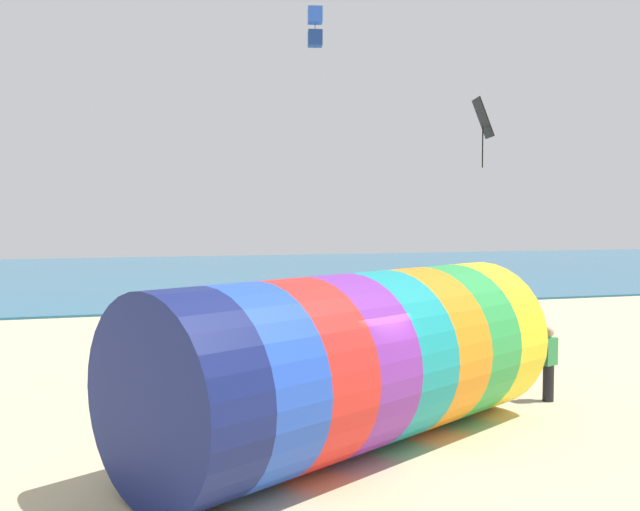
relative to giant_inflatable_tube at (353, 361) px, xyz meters
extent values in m
plane|color=#CCBA8C|center=(-0.64, -0.40, -1.54)|extent=(120.00, 120.00, 0.00)
cube|color=#236084|center=(-0.64, 38.23, -1.49)|extent=(120.00, 40.00, 0.10)
cylinder|color=navy|center=(-3.23, -1.77, 0.00)|extent=(2.40, 3.21, 3.09)
cylinder|color=blue|center=(-2.31, -1.26, 0.00)|extent=(2.40, 3.21, 3.09)
cylinder|color=red|center=(-1.40, -0.76, 0.00)|extent=(2.40, 3.21, 3.09)
cylinder|color=purple|center=(-0.48, -0.26, 0.00)|extent=(2.40, 3.21, 3.09)
cylinder|color=teal|center=(0.44, 0.24, 0.00)|extent=(2.40, 3.21, 3.09)
cylinder|color=orange|center=(1.35, 0.74, 0.00)|extent=(2.40, 3.21, 3.09)
cylinder|color=green|center=(2.27, 1.24, 0.00)|extent=(2.40, 3.21, 3.09)
cylinder|color=yellow|center=(3.18, 1.74, 0.00)|extent=(2.40, 3.21, 3.09)
cylinder|color=black|center=(3.66, 2.00, 0.00)|extent=(1.42, 2.52, 2.84)
cylinder|color=black|center=(5.15, 1.73, -1.14)|extent=(0.24, 0.24, 0.81)
cube|color=#338C4C|center=(5.15, 1.73, -0.44)|extent=(0.41, 0.33, 0.60)
sphere|color=tan|center=(5.15, 1.73, 0.00)|extent=(0.22, 0.22, 0.22)
cube|color=black|center=(4.48, 3.57, 4.86)|extent=(0.54, 0.75, 0.93)
cylinder|color=black|center=(4.48, 3.57, 4.18)|extent=(0.03, 0.03, 0.99)
cube|color=blue|center=(3.76, 15.50, 10.37)|extent=(0.66, 0.66, 0.60)
cube|color=navy|center=(3.76, 15.50, 9.47)|extent=(0.66, 0.66, 0.60)
cylinder|color=black|center=(3.76, 15.50, 9.92)|extent=(0.02, 0.02, 1.59)
cylinder|color=black|center=(2.00, 5.98, -1.16)|extent=(0.24, 0.24, 0.76)
cube|color=#232328|center=(2.00, 5.98, -0.50)|extent=(0.32, 0.41, 0.57)
sphere|color=tan|center=(2.00, 5.98, -0.09)|extent=(0.21, 0.21, 0.21)
camera|label=1|loc=(-4.06, -11.71, 2.55)|focal=40.00mm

